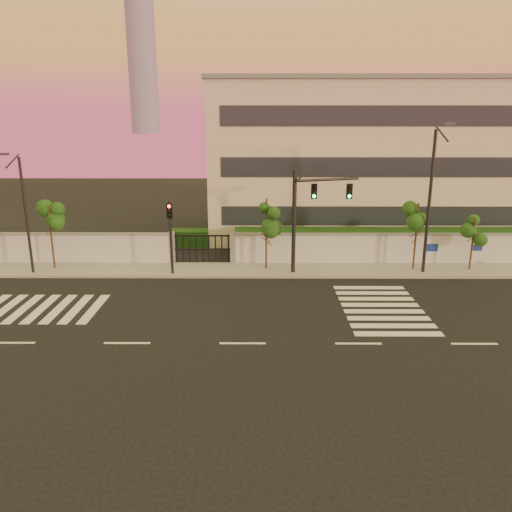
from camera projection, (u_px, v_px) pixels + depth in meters
name	position (u px, v px, depth m)	size (l,w,h in m)	color
ground	(243.00, 344.00, 21.52)	(120.00, 120.00, 0.00)	black
sidewalk	(248.00, 270.00, 31.61)	(60.00, 3.00, 0.15)	gray
perimeter_wall	(250.00, 249.00, 32.79)	(60.00, 0.36, 2.20)	silver
hedge_row	(265.00, 242.00, 35.49)	(41.00, 4.25, 1.80)	#15340F
institutional_building	(360.00, 158.00, 40.99)	(24.40, 12.40, 12.25)	beige
distant_skyscraper	(140.00, 18.00, 274.78)	(16.00, 16.00, 118.00)	slate
road_markings	(214.00, 311.00, 25.14)	(57.00, 7.62, 0.02)	silver
street_tree_c	(50.00, 223.00, 31.04)	(1.43, 1.14, 4.18)	#382314
street_tree_d	(267.00, 218.00, 30.83)	(1.47, 1.17, 4.61)	#382314
street_tree_e	(417.00, 221.00, 30.87)	(1.46, 1.17, 4.33)	#382314
street_tree_f	(474.00, 232.00, 30.88)	(1.37, 1.09, 3.45)	#382314
traffic_signal_main	(308.00, 209.00, 29.89)	(4.02, 1.45, 6.49)	black
traffic_signal_secondary	(170.00, 229.00, 29.92)	(0.36, 0.35, 4.68)	black
streetlight_west	(24.00, 210.00, 29.68)	(0.45, 1.81, 7.54)	black
streetlight_east	(431.00, 195.00, 29.56)	(0.55, 2.20, 9.16)	black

